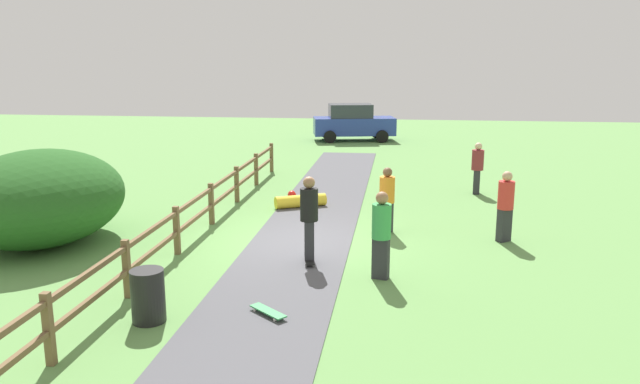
% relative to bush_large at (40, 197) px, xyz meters
% --- Properties ---
extents(ground_plane, '(60.00, 60.00, 0.00)m').
position_rel_bush_large_xyz_m(ground_plane, '(6.04, 0.89, -1.11)').
color(ground_plane, '#60934C').
extents(asphalt_path, '(2.40, 28.00, 0.02)m').
position_rel_bush_large_xyz_m(asphalt_path, '(6.04, 0.89, -1.10)').
color(asphalt_path, '#515156').
rests_on(asphalt_path, ground_plane).
extents(wooden_fence, '(0.12, 18.12, 1.10)m').
position_rel_bush_large_xyz_m(wooden_fence, '(3.44, 0.89, -0.45)').
color(wooden_fence, brown).
rests_on(wooden_fence, ground_plane).
extents(bush_large, '(3.67, 4.41, 2.23)m').
position_rel_bush_large_xyz_m(bush_large, '(0.00, 0.00, 0.00)').
color(bush_large, '#23561E').
rests_on(bush_large, ground_plane).
extents(trash_bin, '(0.56, 0.56, 0.90)m').
position_rel_bush_large_xyz_m(trash_bin, '(4.24, -3.93, -0.66)').
color(trash_bin, black).
rests_on(trash_bin, ground_plane).
extents(skater_riding, '(0.44, 0.82, 1.87)m').
position_rel_bush_large_xyz_m(skater_riding, '(6.45, -0.62, -0.05)').
color(skater_riding, black).
rests_on(skater_riding, asphalt_path).
extents(skater_fallen, '(1.52, 1.42, 0.36)m').
position_rel_bush_large_xyz_m(skater_fallen, '(5.44, 4.33, -0.91)').
color(skater_fallen, yellow).
rests_on(skater_fallen, asphalt_path).
extents(skateboard_loose, '(0.74, 0.67, 0.08)m').
position_rel_bush_large_xyz_m(skateboard_loose, '(6.16, -3.47, -1.02)').
color(skateboard_loose, '#338C4C').
rests_on(skateboard_loose, asphalt_path).
extents(bystander_red, '(0.53, 0.53, 1.71)m').
position_rel_bush_large_xyz_m(bystander_red, '(10.84, 1.57, -0.17)').
color(bystander_red, '#2D2D33').
rests_on(bystander_red, ground_plane).
extents(bystander_orange, '(0.53, 0.53, 1.67)m').
position_rel_bush_large_xyz_m(bystander_orange, '(8.03, 1.95, -0.20)').
color(bystander_orange, '#2D2D33').
rests_on(bystander_orange, ground_plane).
extents(bystander_maroon, '(0.43, 0.43, 1.66)m').
position_rel_bush_large_xyz_m(bystander_maroon, '(10.80, 6.87, -0.20)').
color(bystander_maroon, '#2D2D33').
rests_on(bystander_maroon, ground_plane).
extents(bystander_green, '(0.46, 0.46, 1.77)m').
position_rel_bush_large_xyz_m(bystander_green, '(8.00, -1.36, -0.13)').
color(bystander_green, '#2D2D33').
rests_on(bystander_green, ground_plane).
extents(parked_car_blue, '(4.46, 2.63, 1.92)m').
position_rel_bush_large_xyz_m(parked_car_blue, '(5.84, 19.28, -0.15)').
color(parked_car_blue, '#283D99').
rests_on(parked_car_blue, ground_plane).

